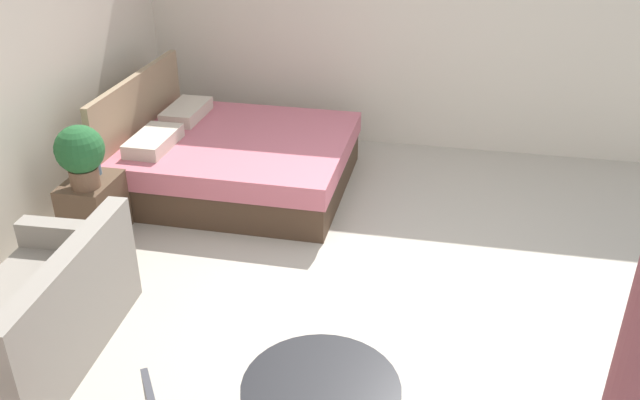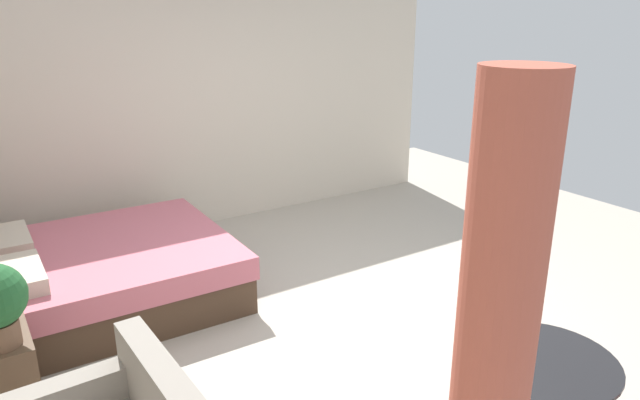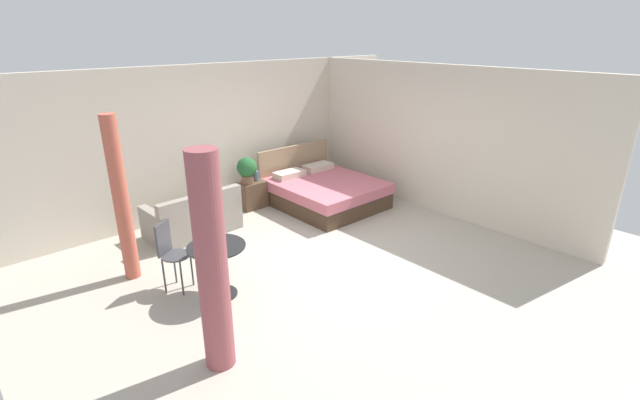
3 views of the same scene
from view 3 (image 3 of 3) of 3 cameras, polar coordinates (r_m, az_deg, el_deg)
ground_plane at (r=6.90m, az=1.33°, el=-6.94°), size 8.46×8.87×0.02m
wall_back at (r=8.67m, az=-12.20°, el=7.88°), size 8.46×0.12×2.67m
wall_right at (r=8.45m, az=15.07°, el=7.30°), size 0.12×5.87×2.67m
bed at (r=8.70m, az=0.49°, el=1.14°), size 1.78×2.01×1.02m
couch at (r=7.73m, az=-15.77°, el=-2.32°), size 1.49×0.85×0.77m
nightstand at (r=8.67m, az=-8.65°, el=0.69°), size 0.51×0.37×0.51m
potted_plant at (r=8.43m, az=-9.29°, el=3.93°), size 0.37×0.37×0.50m
vase at (r=8.63m, az=-8.16°, el=3.07°), size 0.11×0.11×0.19m
balcony_table at (r=5.80m, az=-12.93°, el=-7.54°), size 0.73×0.73×0.70m
cafe_chair_near_window at (r=6.08m, az=-18.57°, el=-5.99°), size 0.50×0.50×0.93m
curtain_left at (r=4.37m, az=-13.59°, el=-8.11°), size 0.30×0.30×2.25m
curtain_right at (r=6.38m, az=-24.01°, el=-0.03°), size 0.20×0.20×2.25m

